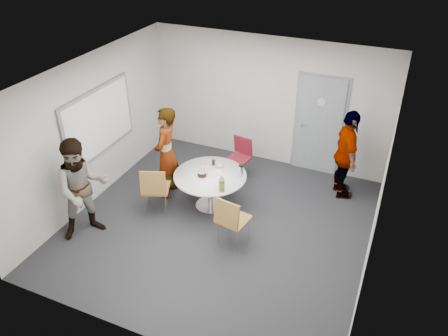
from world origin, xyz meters
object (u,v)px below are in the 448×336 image
at_px(whiteboard, 99,122).
at_px(person_left, 83,189).
at_px(table, 211,180).
at_px(person_main, 166,153).
at_px(chair_near_left, 155,187).
at_px(chair_near_right, 231,218).
at_px(chair_far, 240,154).
at_px(door, 319,126).
at_px(person_right, 346,155).

distance_m(whiteboard, person_left, 1.46).
bearing_deg(table, whiteboard, -173.63).
bearing_deg(whiteboard, person_main, 13.78).
height_order(chair_near_left, person_left, person_left).
distance_m(chair_near_right, chair_far, 2.12).
bearing_deg(door, chair_far, -146.31).
xyz_separation_m(door, person_main, (-2.37, -1.99, -0.12)).
bearing_deg(chair_near_right, chair_near_left, 179.82).
xyz_separation_m(chair_near_right, person_left, (-2.35, -0.62, 0.31)).
relative_size(chair_near_left, person_left, 0.54).
bearing_deg(person_right, door, 21.02).
relative_size(chair_near_left, person_main, 0.54).
xyz_separation_m(door, whiteboard, (-3.56, -2.28, 0.42)).
distance_m(chair_near_left, person_right, 3.54).
bearing_deg(whiteboard, person_right, 20.38).
relative_size(chair_far, person_right, 0.50).
distance_m(door, table, 2.54).
height_order(person_main, person_right, person_main).
bearing_deg(person_right, person_left, 104.00).
xyz_separation_m(chair_far, person_main, (-1.03, -1.10, 0.36)).
bearing_deg(person_left, door, -0.35).
height_order(whiteboard, table, whiteboard).
distance_m(chair_near_left, chair_far, 1.98).
bearing_deg(chair_far, person_right, -164.71).
xyz_separation_m(door, table, (-1.44, -2.05, -0.43)).
height_order(chair_near_left, chair_near_right, chair_near_left).
bearing_deg(whiteboard, door, 32.66).
distance_m(door, chair_near_right, 3.03).
height_order(whiteboard, person_right, whiteboard).
height_order(whiteboard, person_left, whiteboard).
bearing_deg(person_left, chair_near_right, -34.75).
relative_size(whiteboard, person_right, 1.08).
xyz_separation_m(chair_near_left, person_right, (2.94, 1.94, 0.28)).
height_order(table, chair_near_right, table).
height_order(door, chair_near_right, door).
distance_m(person_main, person_left, 1.69).
xyz_separation_m(whiteboard, person_left, (0.51, -1.25, -0.55)).
xyz_separation_m(whiteboard, chair_near_left, (1.30, -0.36, -0.85)).
xyz_separation_m(door, chair_near_right, (-0.70, -2.91, -0.44)).
distance_m(door, person_main, 3.10).
bearing_deg(chair_near_left, person_right, 12.45).
bearing_deg(person_left, person_right, -12.42).
distance_m(door, person_right, 0.99).
bearing_deg(chair_far, chair_near_right, 117.45).
distance_m(door, chair_far, 1.68).
bearing_deg(chair_near_left, table, 15.36).
bearing_deg(chair_far, person_left, 67.08).
xyz_separation_m(chair_near_right, person_main, (-1.67, 0.92, 0.31)).
relative_size(whiteboard, chair_far, 2.15).
relative_size(chair_near_right, chair_far, 1.08).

